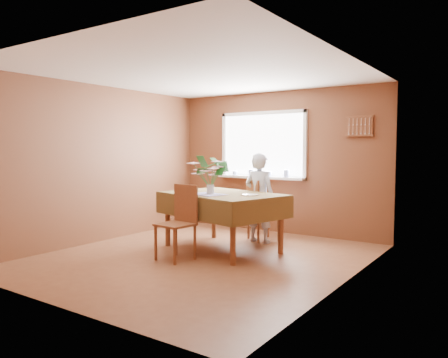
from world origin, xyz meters
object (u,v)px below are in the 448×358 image
Objects in this scene: seated_woman at (260,198)px; flower_bouquet at (210,173)px; chair_near at (180,219)px; chair_far at (259,207)px; dining_table at (222,200)px.

flower_bouquet is (-0.27, -0.96, 0.44)m from seated_woman.
chair_near is 0.83m from flower_bouquet.
chair_far is 1.66m from chair_near.
chair_near is at bearing -99.71° from flower_bouquet.
flower_bouquet is at bearing 75.58° from seated_woman.
seated_woman reaches higher than dining_table.
flower_bouquet is at bearing 113.56° from chair_far.
dining_table is 1.38× the size of seated_woman.
chair_far is 0.99× the size of chair_near.
seated_woman is (0.20, 0.77, -0.02)m from dining_table.
flower_bouquet reaches higher than dining_table.
seated_woman reaches higher than chair_near.
dining_table is 3.56× the size of flower_bouquet.
seated_woman reaches higher than chair_far.
dining_table is 0.46m from flower_bouquet.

